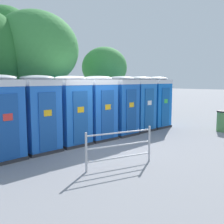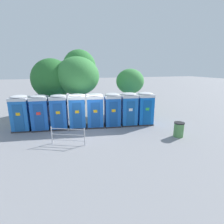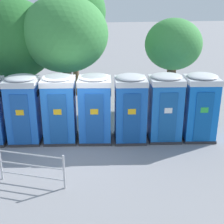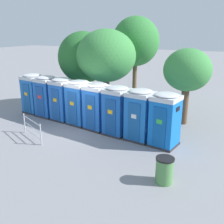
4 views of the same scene
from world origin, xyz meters
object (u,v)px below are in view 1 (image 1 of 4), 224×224
object	(u,v)px
portapotty_4	(98,108)
portapotty_6	(139,103)
street_tree_3	(104,68)
street_tree_0	(36,50)
portapotty_2	(38,113)
portapotty_3	(71,110)
trash_can	(224,121)
portapotty_7	(156,102)
portapotty_5	(121,105)
street_tree_2	(5,41)
event_barrier	(120,146)

from	to	relation	value
portapotty_4	portapotty_6	size ratio (longest dim) A/B	1.00
street_tree_3	street_tree_0	bearing A→B (deg)	-177.03
portapotty_2	portapotty_3	size ratio (longest dim) A/B	1.00
portapotty_2	trash_can	size ratio (longest dim) A/B	2.63
portapotty_2	portapotty_3	xyz separation A→B (m)	(1.30, -0.17, -0.00)
portapotty_7	street_tree_3	size ratio (longest dim) A/B	0.59
portapotty_5	street_tree_2	xyz separation A→B (m)	(-1.61, 6.25, 3.11)
portapotty_4	portapotty_6	xyz separation A→B (m)	(2.59, -0.33, -0.00)
street_tree_2	event_barrier	bearing A→B (deg)	-102.00
portapotty_3	street_tree_0	distance (m)	3.49
portapotty_2	portapotty_7	world-z (taller)	same
portapotty_6	trash_can	world-z (taller)	portapotty_6
street_tree_2	trash_can	bearing A→B (deg)	-61.88
portapotty_4	trash_can	distance (m)	6.02
portapotty_5	event_barrier	xyz separation A→B (m)	(-3.46, -2.46, -0.72)
portapotty_7	event_barrier	xyz separation A→B (m)	(-6.06, -2.18, -0.72)
street_tree_2	street_tree_3	size ratio (longest dim) A/B	1.44
portapotty_2	street_tree_2	world-z (taller)	street_tree_2
portapotty_6	street_tree_2	distance (m)	7.65
portapotty_6	event_barrier	world-z (taller)	portapotty_6
portapotty_6	street_tree_0	world-z (taller)	street_tree_0
street_tree_2	portapotty_7	bearing A→B (deg)	-57.23
portapotty_6	event_barrier	bearing A→B (deg)	-153.71
portapotty_2	street_tree_2	distance (m)	6.85
portapotty_6	street_tree_2	bearing A→B (deg)	114.60
portapotty_6	street_tree_3	xyz separation A→B (m)	(1.42, 3.31, 1.77)
portapotty_6	trash_can	distance (m)	3.99
portapotty_6	portapotty_7	size ratio (longest dim) A/B	1.00
street_tree_2	trash_can	xyz separation A→B (m)	(5.12, -9.58, -3.91)
portapotty_7	trash_can	size ratio (longest dim) A/B	2.63
street_tree_2	portapotty_6	bearing A→B (deg)	-65.40
portapotty_6	event_barrier	size ratio (longest dim) A/B	1.35
portapotty_5	street_tree_3	world-z (taller)	street_tree_3
street_tree_2	portapotty_3	bearing A→B (deg)	-99.45
portapotty_2	event_barrier	xyz separation A→B (m)	(0.42, -3.04, -0.72)
portapotty_3	street_tree_0	world-z (taller)	street_tree_0
portapotty_6	portapotty_7	world-z (taller)	same
street_tree_3	portapotty_7	bearing A→B (deg)	-92.10
street_tree_0	street_tree_2	size ratio (longest dim) A/B	0.86
event_barrier	street_tree_0	bearing A→B (deg)	76.68
portapotty_3	event_barrier	size ratio (longest dim) A/B	1.35
portapotty_2	portapotty_4	distance (m)	2.61
portapotty_4	portapotty_5	distance (m)	1.31
trash_can	street_tree_3	bearing A→B (deg)	96.88
portapotty_4	street_tree_2	distance (m)	6.79
portapotty_3	portapotty_6	world-z (taller)	same
portapotty_7	street_tree_2	distance (m)	8.37
portapotty_6	event_barrier	xyz separation A→B (m)	(-4.76, -2.35, -0.72)
portapotty_3	portapotty_5	bearing A→B (deg)	-9.05
portapotty_4	street_tree_2	size ratio (longest dim) A/B	0.41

